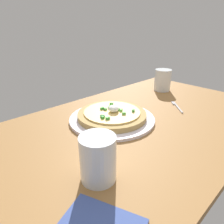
{
  "coord_description": "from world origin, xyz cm",
  "views": [
    {
      "loc": [
        51.62,
        39.21,
        33.35
      ],
      "look_at": [
        7.17,
        -6.92,
        5.13
      ],
      "focal_mm": 32.29,
      "sensor_mm": 36.0,
      "label": 1
    }
  ],
  "objects_px": {
    "cup_far": "(163,81)",
    "fork": "(177,106)",
    "cup_near": "(98,161)",
    "pizza": "(112,114)",
    "plate": "(112,119)"
  },
  "relations": [
    {
      "from": "cup_far",
      "to": "fork",
      "type": "relative_size",
      "value": 1.18
    },
    {
      "from": "cup_near",
      "to": "pizza",
      "type": "bearing_deg",
      "value": -139.74
    },
    {
      "from": "cup_near",
      "to": "fork",
      "type": "height_order",
      "value": "cup_near"
    },
    {
      "from": "cup_near",
      "to": "cup_far",
      "type": "bearing_deg",
      "value": -157.89
    },
    {
      "from": "pizza",
      "to": "cup_near",
      "type": "xyz_separation_m",
      "value": [
        0.22,
        0.19,
        0.02
      ]
    },
    {
      "from": "plate",
      "to": "cup_far",
      "type": "bearing_deg",
      "value": -170.18
    },
    {
      "from": "plate",
      "to": "pizza",
      "type": "xyz_separation_m",
      "value": [
        -0.0,
        0.0,
        0.02
      ]
    },
    {
      "from": "pizza",
      "to": "cup_far",
      "type": "bearing_deg",
      "value": -170.15
    },
    {
      "from": "cup_near",
      "to": "plate",
      "type": "bearing_deg",
      "value": -139.71
    },
    {
      "from": "plate",
      "to": "pizza",
      "type": "distance_m",
      "value": 0.02
    },
    {
      "from": "plate",
      "to": "fork",
      "type": "height_order",
      "value": "plate"
    },
    {
      "from": "plate",
      "to": "pizza",
      "type": "height_order",
      "value": "pizza"
    },
    {
      "from": "plate",
      "to": "cup_near",
      "type": "distance_m",
      "value": 0.3
    },
    {
      "from": "cup_near",
      "to": "fork",
      "type": "distance_m",
      "value": 0.51
    },
    {
      "from": "pizza",
      "to": "fork",
      "type": "distance_m",
      "value": 0.29
    }
  ]
}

